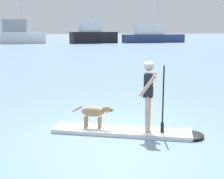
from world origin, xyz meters
TOP-DOWN VIEW (x-y plane):
  - ground_plane at (0.00, 0.00)m, footprint 400.00×400.00m
  - paddleboard at (0.21, -0.09)m, footprint 3.62×2.10m
  - person_paddler at (0.60, -0.26)m, footprint 0.68×0.60m
  - dog at (-0.61, 0.27)m, footprint 0.98×0.49m
  - moored_boat_starboard at (-5.44, 54.27)m, footprint 9.85×3.54m
  - moored_boat_outer at (8.43, 52.82)m, footprint 9.42×4.30m
  - moored_boat_far_port at (20.66, 52.99)m, footprint 13.15×3.73m

SIDE VIEW (x-z plane):
  - ground_plane at x=0.00m, z-range 0.00..0.00m
  - paddleboard at x=0.21m, z-range 0.00..0.10m
  - dog at x=-0.61m, z-range 0.20..0.77m
  - person_paddler at x=0.60m, z-range 0.24..1.91m
  - moored_boat_far_port at x=20.66m, z-range -4.00..6.87m
  - moored_boat_starboard at x=-5.44m, z-range -3.53..6.91m
  - moored_boat_outer at x=8.43m, z-range -3.16..6.56m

